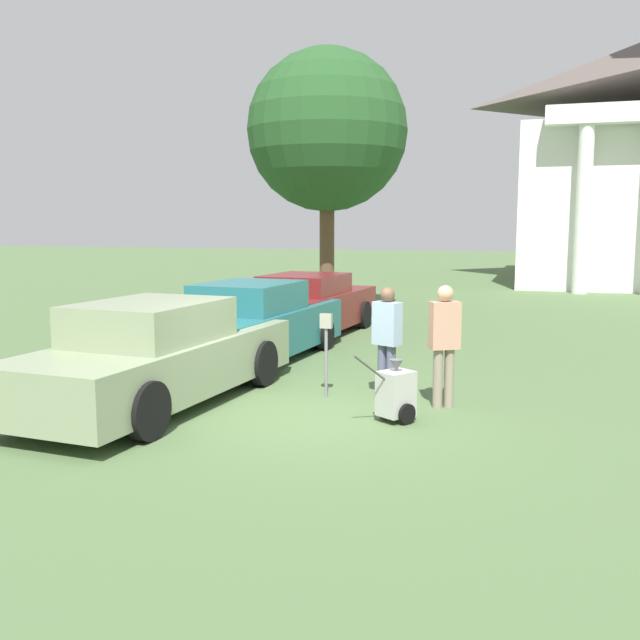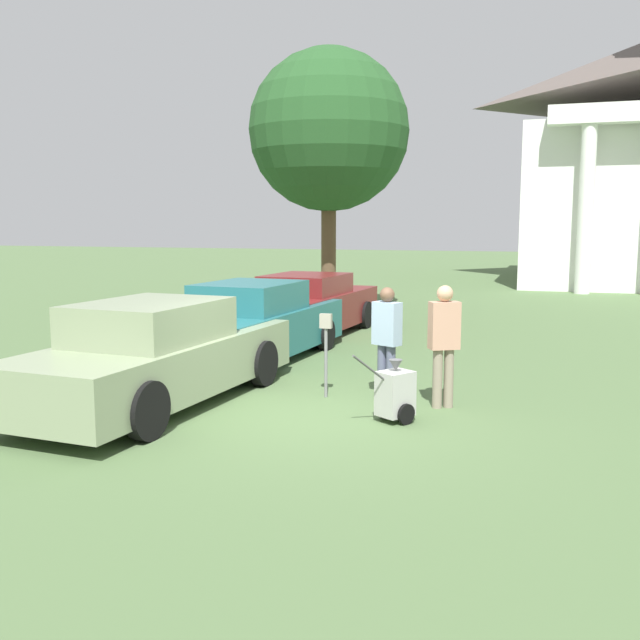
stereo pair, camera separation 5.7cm
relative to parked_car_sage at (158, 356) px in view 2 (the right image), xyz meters
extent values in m
plane|color=#4C663D|center=(2.31, -0.03, -0.71)|extent=(120.00, 120.00, 0.00)
cube|color=gray|center=(0.00, 0.04, -0.13)|extent=(2.21, 5.26, 0.76)
cube|color=gray|center=(-0.01, -0.16, 0.53)|extent=(1.78, 2.27, 0.57)
cylinder|color=black|center=(-0.80, 1.70, -0.34)|extent=(0.23, 0.76, 0.75)
cylinder|color=black|center=(1.02, 1.57, -0.34)|extent=(0.23, 0.76, 0.75)
cylinder|color=black|center=(-1.02, -1.48, -0.34)|extent=(0.23, 0.76, 0.75)
cylinder|color=black|center=(0.80, -1.61, -0.34)|extent=(0.23, 0.76, 0.75)
cube|color=#23666B|center=(0.00, 3.62, -0.13)|extent=(2.15, 4.99, 0.80)
cube|color=#23666B|center=(-0.01, 3.42, 0.54)|extent=(1.74, 2.15, 0.54)
cylinder|color=black|center=(-0.78, 5.18, -0.39)|extent=(0.22, 0.66, 0.65)
cylinder|color=black|center=(1.00, 5.06, -0.39)|extent=(0.22, 0.66, 0.65)
cylinder|color=black|center=(-0.99, 2.17, -0.39)|extent=(0.22, 0.66, 0.65)
cylinder|color=black|center=(0.79, 2.05, -0.39)|extent=(0.22, 0.66, 0.65)
cube|color=maroon|center=(0.00, 6.90, -0.12)|extent=(2.19, 5.01, 0.81)
cube|color=maroon|center=(-0.01, 6.70, 0.51)|extent=(1.77, 2.16, 0.46)
cylinder|color=black|center=(-0.80, 8.47, -0.37)|extent=(0.23, 0.69, 0.68)
cylinder|color=black|center=(1.01, 8.35, -0.37)|extent=(0.23, 0.69, 0.68)
cylinder|color=black|center=(-1.01, 5.45, -0.37)|extent=(0.23, 0.69, 0.68)
cylinder|color=black|center=(0.80, 5.32, -0.37)|extent=(0.23, 0.69, 0.68)
cylinder|color=slate|center=(2.22, 1.16, -0.18)|extent=(0.05, 0.05, 1.07)
cube|color=gray|center=(2.22, 1.16, 0.46)|extent=(0.18, 0.09, 0.22)
cylinder|color=#515670|center=(3.19, 1.34, -0.30)|extent=(0.14, 0.14, 0.82)
cylinder|color=#515670|center=(3.03, 1.41, -0.30)|extent=(0.14, 0.14, 0.82)
cube|color=#99B2CC|center=(3.11, 1.37, 0.43)|extent=(0.47, 0.38, 0.65)
sphere|color=brown|center=(3.11, 1.37, 0.87)|extent=(0.22, 0.22, 0.22)
cylinder|color=gray|center=(4.09, 1.12, -0.29)|extent=(0.14, 0.14, 0.86)
cylinder|color=gray|center=(3.94, 1.03, -0.29)|extent=(0.14, 0.14, 0.86)
cube|color=tan|center=(4.01, 1.07, 0.48)|extent=(0.47, 0.40, 0.68)
sphere|color=tan|center=(4.01, 1.07, 0.94)|extent=(0.23, 0.23, 0.23)
cube|color=#B2B2AD|center=(3.51, 0.15, -0.33)|extent=(0.54, 0.57, 0.60)
cone|color=#59595B|center=(3.51, 0.15, 0.05)|extent=(0.18, 0.18, 0.16)
cylinder|color=#4C4C4C|center=(3.25, -0.24, 0.07)|extent=(0.35, 0.51, 0.43)
cylinder|color=black|center=(3.33, 0.27, -0.57)|extent=(0.20, 0.26, 0.28)
cylinder|color=black|center=(3.68, 0.04, -0.57)|extent=(0.20, 0.26, 0.28)
cylinder|color=white|center=(6.60, 19.50, 2.41)|extent=(0.56, 0.56, 6.24)
cylinder|color=brown|center=(-0.88, 11.31, 0.95)|extent=(0.44, 0.44, 3.33)
sphere|color=#234C23|center=(-0.88, 11.31, 4.60)|extent=(4.68, 4.68, 4.68)
camera|label=1|loc=(5.35, -9.03, 1.93)|focal=40.00mm
camera|label=2|loc=(5.41, -9.01, 1.93)|focal=40.00mm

